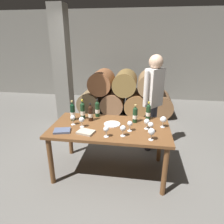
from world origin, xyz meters
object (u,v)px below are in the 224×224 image
(leather_ledger, at_px, (62,131))
(wine_bottle_5, at_px, (73,112))
(wine_bottle_0, at_px, (91,113))
(wine_glass_2, at_px, (147,122))
(wine_bottle_4, at_px, (97,109))
(tasting_notebook, at_px, (86,132))
(wine_bottle_1, at_px, (83,111))
(wine_glass_3, at_px, (130,124))
(sommelier_presenting, at_px, (153,95))
(wine_glass_4, at_px, (151,125))
(wine_glass_8, at_px, (82,120))
(wine_glass_1, at_px, (106,129))
(wine_bottle_3, at_px, (148,112))
(wine_glass_6, at_px, (123,129))
(dining_table, at_px, (110,132))
(serving_plate, at_px, (112,124))
(wine_glass_5, at_px, (73,118))
(wine_bottle_2, at_px, (135,115))
(wine_glass_0, at_px, (152,132))
(wine_glass_7, at_px, (163,120))

(leather_ledger, bearing_deg, wine_bottle_5, 73.78)
(wine_bottle_0, bearing_deg, wine_bottle_5, -176.18)
(wine_glass_2, bearing_deg, wine_bottle_4, 155.37)
(tasting_notebook, bearing_deg, wine_bottle_1, 124.26)
(wine_glass_3, xyz_separation_m, leather_ledger, (-0.91, -0.16, -0.09))
(wine_bottle_1, bearing_deg, wine_bottle_5, -154.50)
(wine_bottle_5, distance_m, sommelier_presenting, 1.38)
(wine_bottle_4, bearing_deg, wine_glass_4, -28.98)
(wine_bottle_1, bearing_deg, wine_glass_8, -76.55)
(wine_bottle_1, bearing_deg, wine_glass_4, -17.51)
(wine_bottle_5, distance_m, wine_glass_2, 1.13)
(wine_bottle_0, bearing_deg, wine_glass_1, -56.28)
(wine_bottle_3, height_order, wine_glass_6, wine_bottle_3)
(wine_bottle_3, height_order, wine_bottle_4, wine_bottle_4)
(dining_table, xyz_separation_m, serving_plate, (0.02, 0.07, 0.10))
(wine_bottle_0, bearing_deg, wine_glass_4, -17.25)
(wine_bottle_1, xyz_separation_m, wine_glass_8, (0.07, -0.29, -0.03))
(wine_glass_6, bearing_deg, sommelier_presenting, 67.43)
(wine_glass_5, distance_m, tasting_notebook, 0.36)
(dining_table, distance_m, wine_bottle_1, 0.57)
(wine_bottle_1, distance_m, wine_bottle_2, 0.81)
(wine_bottle_5, relative_size, sommelier_presenting, 0.18)
(wine_glass_3, bearing_deg, wine_glass_5, 174.00)
(wine_glass_0, height_order, leather_ledger, wine_glass_0)
(wine_glass_5, distance_m, wine_glass_8, 0.16)
(wine_glass_5, height_order, wine_glass_8, wine_glass_8)
(wine_glass_6, bearing_deg, wine_bottle_1, 144.31)
(wine_glass_2, distance_m, tasting_notebook, 0.85)
(wine_glass_5, xyz_separation_m, tasting_notebook, (0.26, -0.24, -0.09))
(wine_glass_0, relative_size, wine_glass_2, 1.04)
(wine_bottle_4, height_order, leather_ledger, wine_bottle_4)
(wine_bottle_3, bearing_deg, wine_glass_1, -129.35)
(wine_glass_7, xyz_separation_m, sommelier_presenting, (-0.12, 0.65, 0.17))
(wine_bottle_1, xyz_separation_m, wine_glass_1, (0.47, -0.54, -0.03))
(wine_glass_7, distance_m, tasting_notebook, 1.10)
(leather_ledger, xyz_separation_m, sommelier_presenting, (1.25, 1.00, 0.27))
(wine_bottle_0, relative_size, wine_bottle_2, 1.00)
(wine_bottle_3, distance_m, wine_glass_0, 0.66)
(tasting_notebook, distance_m, serving_plate, 0.45)
(wine_bottle_5, height_order, wine_glass_5, wine_bottle_5)
(wine_bottle_3, distance_m, sommelier_presenting, 0.44)
(wine_glass_8, bearing_deg, wine_bottle_4, 72.71)
(wine_bottle_2, height_order, wine_glass_8, wine_bottle_2)
(wine_bottle_3, distance_m, wine_glass_8, 1.03)
(wine_glass_7, relative_size, leather_ledger, 0.74)
(wine_bottle_4, height_order, tasting_notebook, wine_bottle_4)
(wine_glass_3, height_order, wine_glass_6, wine_glass_6)
(dining_table, relative_size, wine_glass_8, 11.16)
(wine_bottle_4, distance_m, wine_glass_6, 0.78)
(wine_bottle_2, bearing_deg, wine_glass_3, -100.51)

